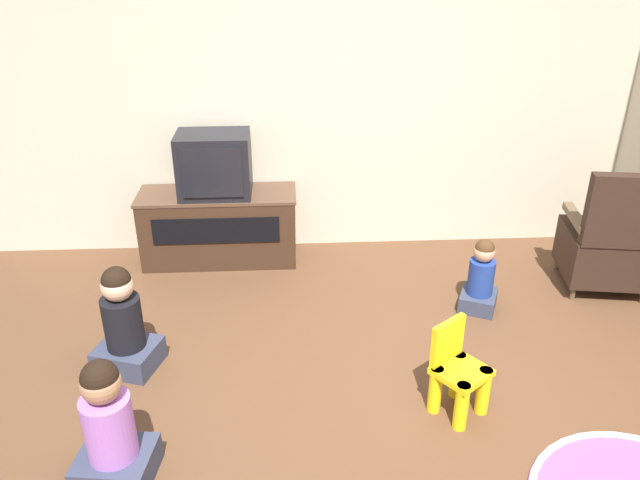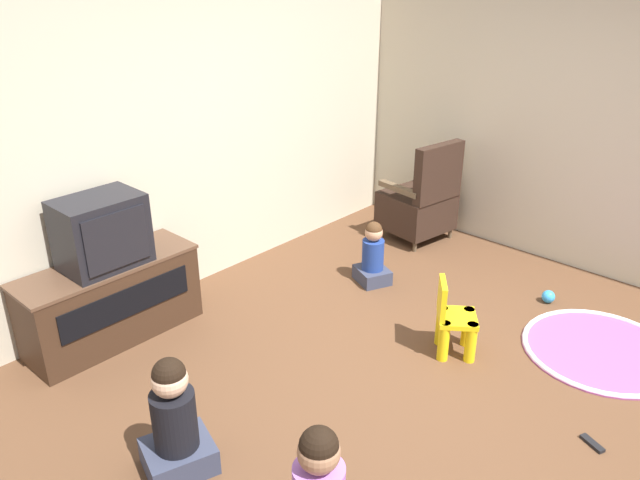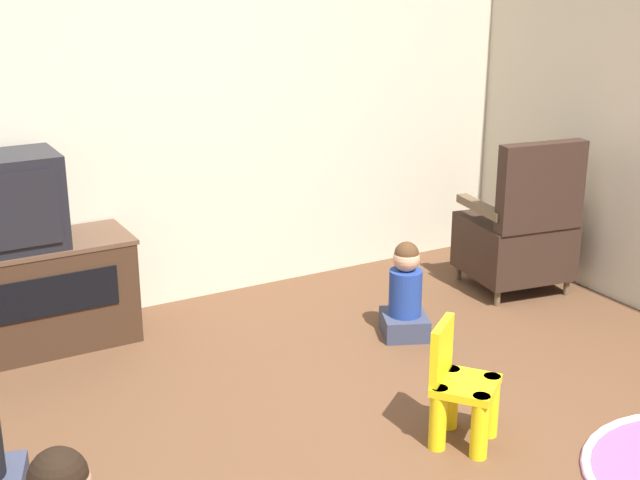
# 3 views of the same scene
# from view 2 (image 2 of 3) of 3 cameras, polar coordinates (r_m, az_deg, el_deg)

# --- Properties ---
(ground_plane) EXTENTS (30.00, 30.00, 0.00)m
(ground_plane) POSITION_cam_2_polar(r_m,az_deg,el_deg) (4.17, 10.92, -13.24)
(ground_plane) COLOR brown
(wall_back) EXTENTS (5.39, 0.12, 2.78)m
(wall_back) POSITION_cam_2_polar(r_m,az_deg,el_deg) (4.89, -14.30, 10.45)
(wall_back) COLOR beige
(wall_back) RESTS_ON ground_plane
(tv_cabinet) EXTENTS (1.25, 0.45, 0.59)m
(tv_cabinet) POSITION_cam_2_polar(r_m,az_deg,el_deg) (4.68, -18.55, -5.15)
(tv_cabinet) COLOR #382316
(tv_cabinet) RESTS_ON ground_plane
(television) EXTENTS (0.56, 0.40, 0.49)m
(television) POSITION_cam_2_polar(r_m,az_deg,el_deg) (4.44, -19.34, 0.68)
(television) COLOR black
(television) RESTS_ON tv_cabinet
(black_armchair) EXTENTS (0.66, 0.65, 0.99)m
(black_armchair) POSITION_cam_2_polar(r_m,az_deg,el_deg) (6.04, 9.16, 3.39)
(black_armchair) COLOR brown
(black_armchair) RESTS_ON ground_plane
(yellow_kid_chair) EXTENTS (0.37, 0.37, 0.55)m
(yellow_kid_chair) POSITION_cam_2_polar(r_m,az_deg,el_deg) (4.40, 12.10, -7.48)
(yellow_kid_chair) COLOR yellow
(yellow_kid_chair) RESTS_ON ground_plane
(play_mat) EXTENTS (1.07, 1.07, 0.04)m
(play_mat) POSITION_cam_2_polar(r_m,az_deg,el_deg) (4.85, 24.29, -9.14)
(play_mat) COLOR #A54C8C
(play_mat) RESTS_ON ground_plane
(child_watching_left) EXTENTS (0.34, 0.35, 0.55)m
(child_watching_left) POSITION_cam_2_polar(r_m,az_deg,el_deg) (5.22, 4.85, -1.49)
(child_watching_left) COLOR #33384C
(child_watching_left) RESTS_ON ground_plane
(child_watching_right) EXTENTS (0.44, 0.41, 0.70)m
(child_watching_right) POSITION_cam_2_polar(r_m,az_deg,el_deg) (3.48, -13.13, -15.99)
(child_watching_right) COLOR #33384C
(child_watching_right) RESTS_ON ground_plane
(toy_ball) EXTENTS (0.10, 0.10, 0.10)m
(toy_ball) POSITION_cam_2_polar(r_m,az_deg,el_deg) (5.30, 20.15, -4.88)
(toy_ball) COLOR #3399E5
(toy_ball) RESTS_ON ground_plane
(remote_control) EXTENTS (0.10, 0.16, 0.02)m
(remote_control) POSITION_cam_2_polar(r_m,az_deg,el_deg) (4.02, 23.63, -16.67)
(remote_control) COLOR black
(remote_control) RESTS_ON ground_plane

